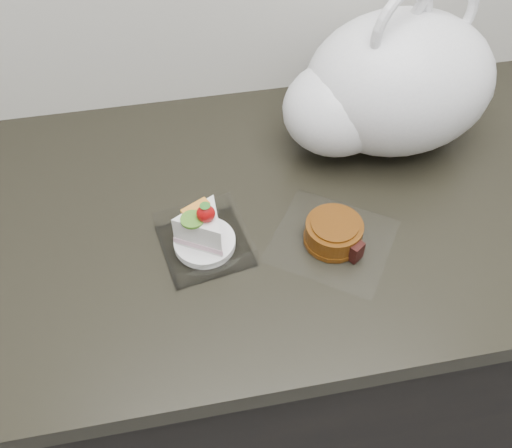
# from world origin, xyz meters

# --- Properties ---
(counter) EXTENTS (2.04, 0.64, 0.90)m
(counter) POSITION_xyz_m (0.00, 1.69, 0.45)
(counter) COLOR black
(counter) RESTS_ON ground
(cake_tray) EXTENTS (0.15, 0.15, 0.10)m
(cake_tray) POSITION_xyz_m (-0.21, 1.62, 0.93)
(cake_tray) COLOR white
(cake_tray) RESTS_ON counter
(mooncake_wrap) EXTENTS (0.24, 0.24, 0.04)m
(mooncake_wrap) POSITION_xyz_m (-0.01, 1.60, 0.92)
(mooncake_wrap) COLOR white
(mooncake_wrap) RESTS_ON counter
(plastic_bag) EXTENTS (0.42, 0.34, 0.30)m
(plastic_bag) POSITION_xyz_m (0.13, 1.81, 1.02)
(plastic_bag) COLOR white
(plastic_bag) RESTS_ON counter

